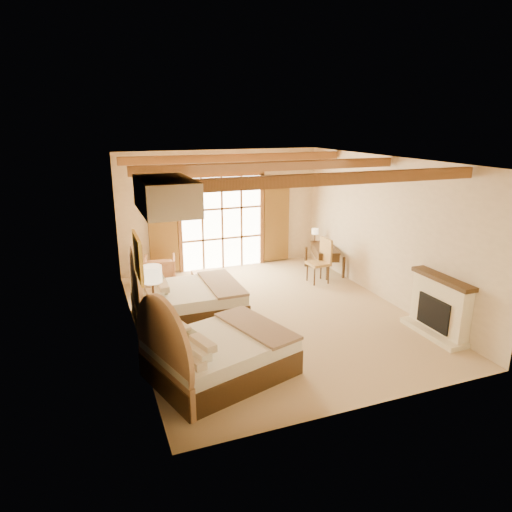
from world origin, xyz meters
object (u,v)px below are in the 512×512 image
bed_near (212,353)px  armchair (160,270)px  bed_far (180,299)px  nightstand (154,324)px  desk (324,258)px

bed_near → armchair: (-0.03, 4.65, -0.07)m
bed_far → nightstand: bearing=-130.0°
bed_near → bed_far: size_ratio=1.18×
bed_far → armchair: 2.29m
desk → bed_far: bearing=-140.5°
armchair → bed_near: bearing=100.6°
bed_near → armchair: 4.65m
nightstand → bed_near: bearing=-52.8°
bed_near → desk: (4.23, 4.00, -0.04)m
nightstand → armchair: 3.13m
nightstand → desk: 5.45m
nightstand → armchair: armchair is taller
bed_near → desk: bearing=26.3°
armchair → nightstand: bearing=88.7°
bed_near → desk: 5.82m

